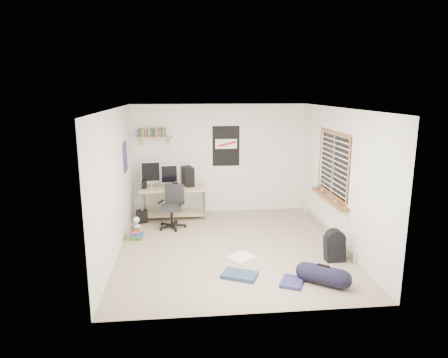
{
  "coord_description": "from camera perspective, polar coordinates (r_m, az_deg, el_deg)",
  "views": [
    {
      "loc": [
        -0.82,
        -6.81,
        2.81
      ],
      "look_at": [
        -0.08,
        0.49,
        1.17
      ],
      "focal_mm": 32.0,
      "sensor_mm": 36.0,
      "label": 1
    }
  ],
  "objects": [
    {
      "name": "window",
      "position": [
        7.75,
        15.22,
        2.07
      ],
      "size": [
        0.1,
        1.5,
        1.26
      ],
      "primitive_type": "cube",
      "color": "brown",
      "rests_on": "right_wall"
    },
    {
      "name": "office_chair",
      "position": [
        8.3,
        -7.52,
        -3.73
      ],
      "size": [
        0.74,
        0.74,
        0.9
      ],
      "primitive_type": "cube",
      "rotation": [
        0.0,
        0.0,
        -0.33
      ],
      "color": "black",
      "rests_on": "floor"
    },
    {
      "name": "tshirt",
      "position": [
        6.93,
        2.53,
        -11.13
      ],
      "size": [
        0.55,
        0.53,
        0.04
      ],
      "primitive_type": "cube",
      "rotation": [
        0.0,
        0.0,
        0.63
      ],
      "color": "white",
      "rests_on": "floor"
    },
    {
      "name": "keyboard",
      "position": [
        8.91,
        -10.16,
        -1.43
      ],
      "size": [
        0.39,
        0.19,
        0.02
      ],
      "primitive_type": "cube",
      "rotation": [
        0.0,
        0.0,
        0.18
      ],
      "color": "black",
      "rests_on": "desk"
    },
    {
      "name": "desk",
      "position": [
        8.98,
        -7.17,
        -3.28
      ],
      "size": [
        1.56,
        0.9,
        0.67
      ],
      "primitive_type": "cube",
      "rotation": [
        0.0,
        0.0,
        0.19
      ],
      "color": "tan",
      "rests_on": "floor"
    },
    {
      "name": "ceiling",
      "position": [
        6.87,
        1.05,
        10.07
      ],
      "size": [
        4.0,
        4.5,
        0.01
      ],
      "primitive_type": "cube",
      "color": "white",
      "rests_on": "ground"
    },
    {
      "name": "desk_lamp",
      "position": [
        7.78,
        -12.31,
        -5.88
      ],
      "size": [
        0.18,
        0.24,
        0.22
      ],
      "primitive_type": "cube",
      "rotation": [
        0.0,
        0.0,
        0.24
      ],
      "color": "white",
      "rests_on": "book_stack"
    },
    {
      "name": "backpack",
      "position": [
        7.06,
        15.51,
        -9.57
      ],
      "size": [
        0.33,
        0.26,
        0.43
      ],
      "primitive_type": "cube",
      "rotation": [
        0.0,
        0.0,
        0.01
      ],
      "color": "black",
      "rests_on": "floor"
    },
    {
      "name": "poster_left_wall",
      "position": [
        8.2,
        -13.94,
        3.05
      ],
      "size": [
        0.02,
        0.42,
        0.6
      ],
      "primitive_type": "cube",
      "color": "navy",
      "rests_on": "left_wall"
    },
    {
      "name": "speaker_right",
      "position": [
        8.63,
        -6.92,
        -1.16
      ],
      "size": [
        0.12,
        0.12,
        0.2
      ],
      "primitive_type": "cube",
      "rotation": [
        0.0,
        0.0,
        0.29
      ],
      "color": "black",
      "rests_on": "desk"
    },
    {
      "name": "right_wall",
      "position": [
        7.54,
        16.33,
        0.16
      ],
      "size": [
        0.01,
        4.5,
        2.5
      ],
      "primitive_type": "cube",
      "color": "silver",
      "rests_on": "ground"
    },
    {
      "name": "jeans_b",
      "position": [
        6.19,
        9.69,
        -14.31
      ],
      "size": [
        0.45,
        0.5,
        0.05
      ],
      "primitive_type": "cube",
      "rotation": [
        0.0,
        0.0,
        1.12
      ],
      "color": "navy",
      "rests_on": "floor"
    },
    {
      "name": "monitor_right",
      "position": [
        8.8,
        -7.76,
        -0.21
      ],
      "size": [
        0.38,
        0.14,
        0.41
      ],
      "primitive_type": "cube",
      "rotation": [
        0.0,
        0.0,
        0.14
      ],
      "color": "#9FA0A4",
      "rests_on": "desk"
    },
    {
      "name": "poster_back_wall",
      "position": [
        9.18,
        0.3,
        4.73
      ],
      "size": [
        0.62,
        0.03,
        0.92
      ],
      "primitive_type": "cube",
      "color": "black",
      "rests_on": "back_wall"
    },
    {
      "name": "monitor_left",
      "position": [
        8.95,
        -10.37,
        0.09
      ],
      "size": [
        0.43,
        0.16,
        0.47
      ],
      "primitive_type": "cube",
      "rotation": [
        0.0,
        0.0,
        0.13
      ],
      "color": "#ADACB2",
      "rests_on": "desk"
    },
    {
      "name": "book_stack",
      "position": [
        7.88,
        -12.36,
        -7.43
      ],
      "size": [
        0.47,
        0.4,
        0.3
      ],
      "primitive_type": "cube",
      "rotation": [
        0.0,
        0.0,
        -0.09
      ],
      "color": "brown",
      "rests_on": "floor"
    },
    {
      "name": "jeans_a",
      "position": [
        6.31,
        2.25,
        -13.55
      ],
      "size": [
        0.62,
        0.53,
        0.06
      ],
      "primitive_type": "cube",
      "rotation": [
        0.0,
        0.0,
        -0.43
      ],
      "color": "#22364F",
      "rests_on": "floor"
    },
    {
      "name": "floor",
      "position": [
        7.42,
        0.97,
        -9.69
      ],
      "size": [
        4.0,
        4.5,
        0.01
      ],
      "primitive_type": "cube",
      "color": "gray",
      "rests_on": "ground"
    },
    {
      "name": "subwoofer",
      "position": [
        8.84,
        -11.64,
        -5.23
      ],
      "size": [
        0.27,
        0.27,
        0.25
      ],
      "primitive_type": "cube",
      "rotation": [
        0.0,
        0.0,
        0.21
      ],
      "color": "black",
      "rests_on": "floor"
    },
    {
      "name": "speaker_left",
      "position": [
        8.89,
        -11.33,
        -0.91
      ],
      "size": [
        0.1,
        0.1,
        0.2
      ],
      "primitive_type": "cube",
      "rotation": [
        0.0,
        0.0,
        -0.03
      ],
      "color": "black",
      "rests_on": "desk"
    },
    {
      "name": "pc_tower",
      "position": [
        9.02,
        -5.18,
        0.3
      ],
      "size": [
        0.3,
        0.47,
        0.45
      ],
      "primitive_type": "cube",
      "rotation": [
        0.0,
        0.0,
        0.22
      ],
      "color": "black",
      "rests_on": "desk"
    },
    {
      "name": "baseboard_heater",
      "position": [
        8.1,
        14.7,
        -7.43
      ],
      "size": [
        0.08,
        2.5,
        0.18
      ],
      "primitive_type": "cube",
      "color": "#B7B2A8",
      "rests_on": "floor"
    },
    {
      "name": "duffel_bag",
      "position": [
        6.22,
        13.99,
        -13.22
      ],
      "size": [
        0.4,
        0.4,
        0.56
      ],
      "primitive_type": "cylinder",
      "rotation": [
        0.0,
        0.0,
        -0.63
      ],
      "color": "black",
      "rests_on": "floor"
    },
    {
      "name": "left_wall",
      "position": [
        7.09,
        -15.31,
        -0.55
      ],
      "size": [
        0.01,
        4.5,
        2.5
      ],
      "primitive_type": "cube",
      "color": "silver",
      "rests_on": "ground"
    },
    {
      "name": "wall_shelf",
      "position": [
        9.03,
        -9.84,
        5.89
      ],
      "size": [
        0.8,
        0.22,
        0.24
      ],
      "primitive_type": "cube",
      "color": "tan",
      "rests_on": "back_wall"
    },
    {
      "name": "back_wall",
      "position": [
        9.24,
        -0.65,
        2.89
      ],
      "size": [
        4.0,
        0.01,
        2.5
      ],
      "primitive_type": "cube",
      "color": "silver",
      "rests_on": "ground"
    }
  ]
}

